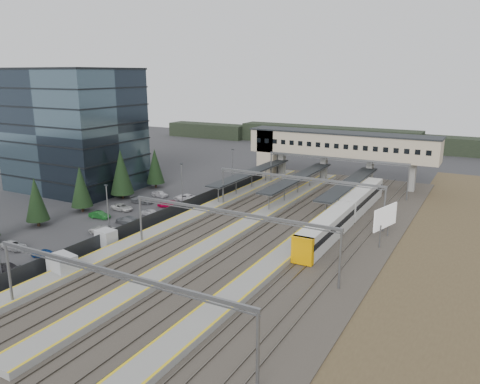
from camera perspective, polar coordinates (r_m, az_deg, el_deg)
The scene contains 15 objects.
ground at distance 71.44m, azimuth -6.45°, elevation -4.83°, with size 220.00×220.00×0.00m, color #2B2B2D.
office_building at distance 101.35m, azimuth -19.62°, elevation 7.20°, with size 24.30×18.30×24.30m.
conifer_row at distance 81.89m, azimuth -20.84°, elevation 0.32°, with size 4.42×49.82×9.50m.
car_park at distance 75.64m, azimuth -16.88°, elevation -3.80°, with size 10.62×44.78×1.28m.
lampposts at distance 75.84m, azimuth -10.95°, elevation -0.44°, with size 0.50×53.25×8.07m.
fence at distance 78.65m, azimuth -8.26°, elevation -2.32°, with size 0.08×90.00×2.00m.
relay_cabin_near at distance 59.41m, azimuth -20.82°, elevation -8.40°, with size 3.57×2.89×2.66m.
relay_cabin_far at distance 67.60m, azimuth -16.00°, elevation -5.41°, with size 2.68×2.30×2.30m.
rail_corridor at distance 70.83m, azimuth 2.10°, elevation -4.67°, with size 34.00×90.00×0.92m.
canopies at distance 90.15m, azimuth 7.10°, elevation 1.79°, with size 23.10×30.00×3.28m.
footbridge at distance 103.08m, azimuth 10.66°, elevation 5.49°, with size 40.40×6.40×11.20m.
gantries at distance 66.32m, azimuth 3.42°, elevation -0.85°, with size 28.40×62.28×7.17m.
train at distance 75.50m, azimuth 12.79°, elevation -2.47°, with size 2.76×38.41×3.48m.
billboard at distance 68.41m, azimuth 17.29°, elevation -3.07°, with size 1.82×6.09×5.39m.
treeline_far at distance 149.38m, azimuth 22.67°, elevation 5.39°, with size 170.00×19.00×7.00m.
Camera 1 is at (39.31, -54.89, 23.35)m, focal length 35.00 mm.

